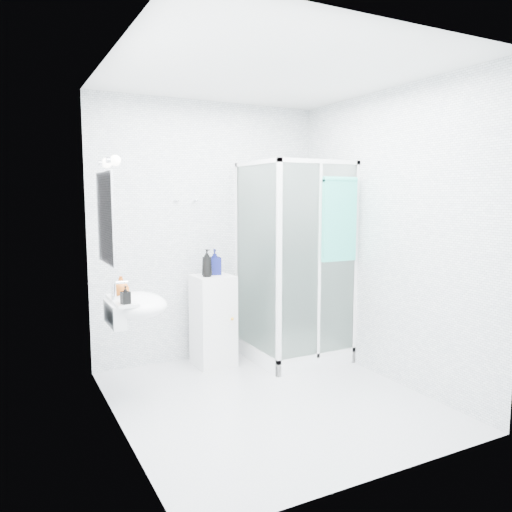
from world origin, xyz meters
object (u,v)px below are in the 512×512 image
soap_dispenser_orange (121,286)px  soap_dispenser_black (125,295)px  shower_enclosure (291,317)px  hand_towel (339,217)px  shampoo_bottle_b (215,262)px  storage_cabinet (213,320)px  shampoo_bottle_a (207,263)px  wall_basin (134,306)px

soap_dispenser_orange → soap_dispenser_black: bearing=-96.1°
shower_enclosure → soap_dispenser_orange: shower_enclosure is taller
hand_towel → shampoo_bottle_b: bearing=144.3°
shower_enclosure → storage_cabinet: size_ratio=2.24×
storage_cabinet → shampoo_bottle_a: 0.59m
storage_cabinet → soap_dispenser_black: bearing=-144.5°
soap_dispenser_orange → soap_dispenser_black: (-0.03, -0.29, -0.01)m
storage_cabinet → shampoo_bottle_a: size_ratio=3.35×
wall_basin → soap_dispenser_orange: (-0.08, 0.10, 0.15)m
wall_basin → soap_dispenser_black: 0.26m
shower_enclosure → wall_basin: bearing=-169.2°
shampoo_bottle_b → shampoo_bottle_a: bearing=-142.7°
wall_basin → storage_cabinet: bearing=32.0°
shampoo_bottle_b → soap_dispenser_orange: 1.15m
storage_cabinet → shampoo_bottle_b: (0.04, 0.05, 0.57)m
wall_basin → shampoo_bottle_a: shampoo_bottle_a is taller
storage_cabinet → hand_towel: 1.58m
shampoo_bottle_b → soap_dispenser_black: shampoo_bottle_b is taller
hand_towel → soap_dispenser_orange: bearing=174.7°
shower_enclosure → shampoo_bottle_a: (-0.82, 0.21, 0.58)m
shampoo_bottle_b → soap_dispenser_black: bearing=-142.7°
shower_enclosure → soap_dispenser_black: shower_enclosure is taller
storage_cabinet → soap_dispenser_orange: bearing=-155.9°
storage_cabinet → hand_towel: hand_towel is taller
shampoo_bottle_a → shampoo_bottle_b: 0.15m
wall_basin → shower_enclosure: bearing=10.8°
shower_enclosure → soap_dispenser_orange: 1.82m
shower_enclosure → storage_cabinet: shower_enclosure is taller
shampoo_bottle_a → shower_enclosure: bearing=-14.3°
shower_enclosure → soap_dispenser_orange: size_ratio=12.04×
shampoo_bottle_a → soap_dispenser_orange: bearing=-154.9°
shower_enclosure → hand_towel: shower_enclosure is taller
shampoo_bottle_b → wall_basin: bearing=-147.0°
soap_dispenser_black → shampoo_bottle_b: bearing=37.3°
soap_dispenser_orange → storage_cabinet: bearing=25.4°
hand_towel → shampoo_bottle_b: size_ratio=3.11×
shower_enclosure → soap_dispenser_black: 1.90m
hand_towel → shampoo_bottle_a: bearing=150.8°
wall_basin → storage_cabinet: (0.91, 0.57, -0.35)m
soap_dispenser_black → shampoo_bottle_a: bearing=37.3°
wall_basin → hand_towel: size_ratio=0.71×
shower_enclosure → shampoo_bottle_b: shower_enclosure is taller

